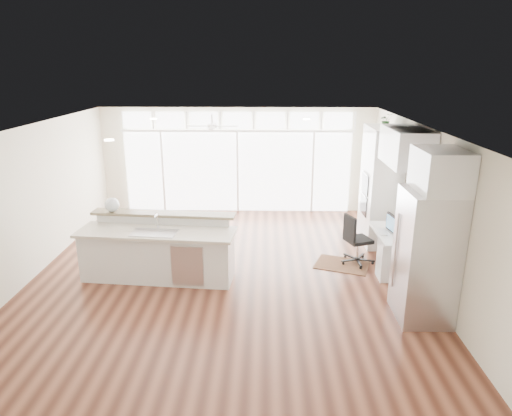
{
  "coord_description": "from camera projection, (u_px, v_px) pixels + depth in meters",
  "views": [
    {
      "loc": [
        0.71,
        -7.63,
        3.71
      ],
      "look_at": [
        0.54,
        0.6,
        1.12
      ],
      "focal_mm": 32.0,
      "sensor_mm": 36.0,
      "label": 1
    }
  ],
  "objects": [
    {
      "name": "oven_cabinet",
      "position": [
        380.0,
        186.0,
        9.69
      ],
      "size": [
        0.64,
        1.2,
        2.5
      ],
      "primitive_type": "cube",
      "color": "white",
      "rests_on": "floor"
    },
    {
      "name": "upper_cabinets",
      "position": [
        406.0,
        147.0,
        7.93
      ],
      "size": [
        0.64,
        1.3,
        0.64
      ],
      "primitive_type": "cube",
      "color": "white",
      "rests_on": "wall_right"
    },
    {
      "name": "glass_wall",
      "position": [
        238.0,
        172.0,
        11.85
      ],
      "size": [
        5.8,
        0.06,
        2.08
      ],
      "primitive_type": "cube",
      "color": "silver",
      "rests_on": "wall_back"
    },
    {
      "name": "ceiling_fan",
      "position": [
        212.0,
        122.0,
        10.34
      ],
      "size": [
        1.16,
        1.16,
        0.32
      ],
      "primitive_type": "cube",
      "color": "white",
      "rests_on": "ceiling"
    },
    {
      "name": "fridge_cabinet",
      "position": [
        441.0,
        171.0,
        6.37
      ],
      "size": [
        0.64,
        0.9,
        0.6
      ],
      "primitive_type": "cube",
      "color": "white",
      "rests_on": "wall_right"
    },
    {
      "name": "wall_right",
      "position": [
        425.0,
        207.0,
        7.93
      ],
      "size": [
        0.04,
        8.0,
        2.7
      ],
      "primitive_type": "cube",
      "color": "white",
      "rests_on": "floor"
    },
    {
      "name": "floor",
      "position": [
        226.0,
        276.0,
        8.41
      ],
      "size": [
        7.0,
        8.0,
        0.02
      ],
      "primitive_type": "cube",
      "color": "#452015",
      "rests_on": "ground"
    },
    {
      "name": "ceiling",
      "position": [
        223.0,
        128.0,
        7.6
      ],
      "size": [
        7.0,
        8.0,
        0.02
      ],
      "primitive_type": "cube",
      "color": "white",
      "rests_on": "wall_back"
    },
    {
      "name": "recessed_lights",
      "position": [
        224.0,
        128.0,
        7.79
      ],
      "size": [
        3.4,
        3.0,
        0.02
      ],
      "primitive_type": "cube",
      "color": "beige",
      "rests_on": "ceiling"
    },
    {
      "name": "rug",
      "position": [
        342.0,
        265.0,
        8.85
      ],
      "size": [
        1.18,
        1.02,
        0.01
      ],
      "primitive_type": "cube",
      "rotation": [
        0.0,
        0.0,
        -0.35
      ],
      "color": "#391F12",
      "rests_on": "floor"
    },
    {
      "name": "kitchen_island",
      "position": [
        157.0,
        250.0,
        8.15
      ],
      "size": [
        2.88,
        1.3,
        1.11
      ],
      "primitive_type": "cube",
      "rotation": [
        0.0,
        0.0,
        -0.09
      ],
      "color": "white",
      "rests_on": "floor"
    },
    {
      "name": "monitor",
      "position": [
        392.0,
        223.0,
        8.35
      ],
      "size": [
        0.14,
        0.43,
        0.35
      ],
      "primitive_type": "cube",
      "rotation": [
        0.0,
        0.0,
        0.17
      ],
      "color": "black",
      "rests_on": "desk_nook"
    },
    {
      "name": "wall_front",
      "position": [
        187.0,
        334.0,
        4.18
      ],
      "size": [
        7.0,
        0.04,
        2.7
      ],
      "primitive_type": "cube",
      "color": "white",
      "rests_on": "floor"
    },
    {
      "name": "wall_back",
      "position": [
        238.0,
        160.0,
        11.82
      ],
      "size": [
        7.0,
        0.04,
        2.7
      ],
      "primitive_type": "cube",
      "color": "white",
      "rests_on": "floor"
    },
    {
      "name": "keyboard",
      "position": [
        382.0,
        232.0,
        8.4
      ],
      "size": [
        0.15,
        0.36,
        0.02
      ],
      "primitive_type": "cube",
      "rotation": [
        0.0,
        0.0,
        -0.05
      ],
      "color": "silver",
      "rests_on": "desk_nook"
    },
    {
      "name": "wall_left",
      "position": [
        27.0,
        204.0,
        8.07
      ],
      "size": [
        0.04,
        8.0,
        2.7
      ],
      "primitive_type": "cube",
      "color": "white",
      "rests_on": "floor"
    },
    {
      "name": "desk_window",
      "position": [
        418.0,
        191.0,
        8.16
      ],
      "size": [
        0.04,
        0.85,
        0.85
      ],
      "primitive_type": "cube",
      "color": "white",
      "rests_on": "wall_right"
    },
    {
      "name": "desk_nook",
      "position": [
        394.0,
        251.0,
        8.52
      ],
      "size": [
        0.72,
        1.3,
        0.76
      ],
      "primitive_type": "cube",
      "color": "white",
      "rests_on": "floor"
    },
    {
      "name": "transom_row",
      "position": [
        237.0,
        120.0,
        11.45
      ],
      "size": [
        5.9,
        0.06,
        0.4
      ],
      "primitive_type": "cube",
      "color": "silver",
      "rests_on": "wall_back"
    },
    {
      "name": "framed_photos",
      "position": [
        407.0,
        190.0,
        8.8
      ],
      "size": [
        0.06,
        0.22,
        0.8
      ],
      "primitive_type": "cube",
      "color": "black",
      "rests_on": "wall_right"
    },
    {
      "name": "refrigerator",
      "position": [
        426.0,
        256.0,
        6.76
      ],
      "size": [
        0.76,
        0.9,
        2.0
      ],
      "primitive_type": "cube",
      "color": "silver",
      "rests_on": "floor"
    },
    {
      "name": "office_chair",
      "position": [
        358.0,
        239.0,
        8.8
      ],
      "size": [
        0.64,
        0.62,
        0.98
      ],
      "primitive_type": "cube",
      "rotation": [
        0.0,
        0.0,
        0.36
      ],
      "color": "black",
      "rests_on": "floor"
    },
    {
      "name": "fishbowl",
      "position": [
        112.0,
        205.0,
        8.42
      ],
      "size": [
        0.28,
        0.28,
        0.26
      ],
      "primitive_type": "sphere",
      "rotation": [
        0.0,
        0.0,
        -0.07
      ],
      "color": "silver",
      "rests_on": "kitchen_island"
    },
    {
      "name": "potted_plant",
      "position": [
        386.0,
        122.0,
        9.28
      ],
      "size": [
        0.28,
        0.3,
        0.21
      ],
      "primitive_type": "imported",
      "rotation": [
        0.0,
        0.0,
        0.13
      ],
      "color": "#275625",
      "rests_on": "oven_cabinet"
    }
  ]
}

